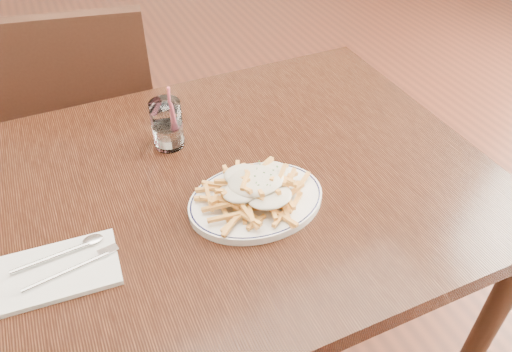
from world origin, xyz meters
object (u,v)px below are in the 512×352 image
chair_far (88,128)px  water_glass (168,127)px  table (198,217)px  loaded_fries (256,185)px  fries_plate (256,200)px

chair_far → water_glass: 0.58m
chair_far → water_glass: chair_far is taller
table → chair_far: (-0.14, 0.64, -0.15)m
loaded_fries → fries_plate: bearing=180.0°
chair_far → loaded_fries: (0.23, -0.73, 0.28)m
chair_far → table: bearing=-77.6°
chair_far → fries_plate: bearing=-72.4°
fries_plate → loaded_fries: (0.00, 0.00, 0.04)m
fries_plate → chair_far: bearing=107.6°
table → chair_far: chair_far is taller
table → water_glass: (-0.00, 0.16, 0.12)m
chair_far → fries_plate: (0.23, -0.73, 0.24)m
table → fries_plate: size_ratio=4.00×
chair_far → fries_plate: chair_far is taller
chair_far → water_glass: (0.14, -0.49, 0.27)m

